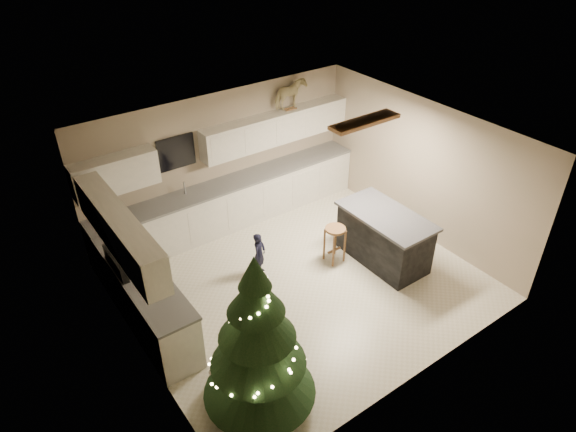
# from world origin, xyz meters

# --- Properties ---
(ground_plane) EXTENTS (5.50, 5.50, 0.00)m
(ground_plane) POSITION_xyz_m (0.00, 0.00, 0.00)
(ground_plane) COLOR beige
(room_shell) EXTENTS (5.52, 5.02, 2.61)m
(room_shell) POSITION_xyz_m (0.02, 0.00, 1.75)
(room_shell) COLOR gray
(room_shell) RESTS_ON ground_plane
(cabinetry) EXTENTS (5.50, 3.20, 2.00)m
(cabinetry) POSITION_xyz_m (-0.91, 1.65, 0.76)
(cabinetry) COLOR silver
(cabinetry) RESTS_ON ground_plane
(island) EXTENTS (0.90, 1.70, 0.95)m
(island) POSITION_xyz_m (1.57, -0.35, 0.48)
(island) COLOR black
(island) RESTS_ON ground_plane
(bar_stool) EXTENTS (0.36, 0.36, 0.69)m
(bar_stool) POSITION_xyz_m (0.85, 0.13, 0.52)
(bar_stool) COLOR brown
(bar_stool) RESTS_ON ground_plane
(christmas_tree) EXTENTS (1.50, 1.44, 2.39)m
(christmas_tree) POSITION_xyz_m (-1.85, -1.60, 0.98)
(christmas_tree) COLOR #3F2816
(christmas_tree) RESTS_ON ground_plane
(toddler) EXTENTS (0.35, 0.32, 0.80)m
(toddler) POSITION_xyz_m (-0.41, 0.61, 0.40)
(toddler) COLOR black
(toddler) RESTS_ON ground_plane
(rocking_horse) EXTENTS (0.69, 0.39, 0.58)m
(rocking_horse) POSITION_xyz_m (1.47, 2.32, 2.30)
(rocking_horse) COLOR brown
(rocking_horse) RESTS_ON cabinetry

